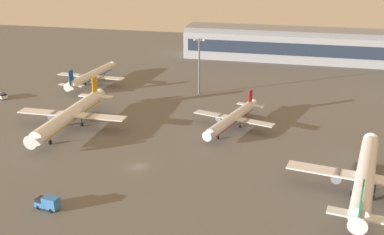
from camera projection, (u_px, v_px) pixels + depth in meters
ground_plane at (139, 167)px, 124.64m from camera, size 416.00×416.00×0.00m
terminal_building at (310, 45)px, 240.18m from camera, size 130.40×22.40×16.40m
airplane_near_gate at (365, 176)px, 109.58m from camera, size 36.85×47.15×12.12m
airplane_far_stand at (71, 115)px, 150.08m from camera, size 36.84×47.41×12.18m
airplane_taxiway_distant at (233, 118)px, 150.17m from camera, size 27.60×35.16×9.17m
airplane_terminal_side at (91, 76)px, 199.16m from camera, size 30.63×39.35×10.09m
catering_truck at (48, 203)px, 103.98m from camera, size 5.95×3.21×3.05m
fuel_truck at (1, 95)px, 181.00m from camera, size 6.45×5.15×2.35m
apron_light_central at (199, 62)px, 182.77m from camera, size 4.80×0.90×22.45m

